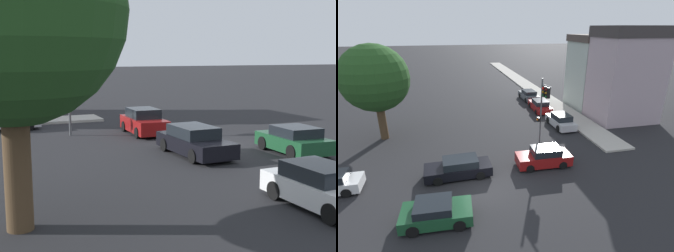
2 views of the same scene
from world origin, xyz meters
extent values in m
plane|color=black|center=(0.00, 0.00, 0.00)|extent=(300.00, 300.00, 0.00)
cube|color=#ADA89E|center=(12.45, 33.17, 0.09)|extent=(2.86, 60.00, 0.18)
cube|color=#B29EA8|center=(17.52, 10.79, 4.54)|extent=(6.67, 5.22, 9.09)
cube|color=#383333|center=(17.52, 10.79, 9.66)|extent=(6.93, 5.43, 1.14)
cube|color=#ADBCB2|center=(18.16, 16.24, 4.18)|extent=(7.95, 5.50, 8.37)
cube|color=#473D38|center=(18.16, 16.24, 8.79)|extent=(8.27, 5.72, 0.84)
cylinder|color=#4C3823|center=(-8.01, 10.78, 1.78)|extent=(0.72, 0.72, 3.56)
sphere|color=#234C1E|center=(-8.01, 10.78, 5.82)|extent=(6.02, 6.02, 6.02)
cylinder|color=#515456|center=(6.21, 6.52, 2.99)|extent=(0.14, 0.14, 5.99)
cylinder|color=#515456|center=(6.33, 5.77, 5.49)|extent=(0.33, 1.51, 0.10)
cube|color=black|center=(6.29, 6.02, 4.94)|extent=(0.34, 0.34, 0.90)
sphere|color=red|center=(6.10, 5.99, 5.24)|extent=(0.20, 0.20, 0.20)
sphere|color=#99660F|center=(6.10, 5.99, 4.94)|extent=(0.20, 0.20, 0.20)
sphere|color=#0F511E|center=(6.10, 5.99, 4.64)|extent=(0.20, 0.20, 0.20)
cube|color=black|center=(6.37, 5.52, 4.94)|extent=(0.34, 0.34, 0.90)
sphere|color=#590F0F|center=(6.18, 5.49, 5.24)|extent=(0.20, 0.20, 0.20)
sphere|color=#99660F|center=(6.18, 5.49, 4.94)|extent=(0.20, 0.20, 0.20)
sphere|color=#0F511E|center=(6.18, 5.49, 4.64)|extent=(0.20, 0.20, 0.20)
cube|color=black|center=(6.04, 6.49, 2.30)|extent=(0.27, 0.38, 0.35)
sphere|color=orange|center=(5.90, 6.47, 2.30)|extent=(0.18, 0.18, 0.18)
cube|color=maroon|center=(5.04, 2.39, 0.57)|extent=(4.19, 1.87, 0.79)
cube|color=black|center=(5.20, 2.38, 1.23)|extent=(2.20, 1.61, 0.54)
cylinder|color=black|center=(3.73, 1.59, 0.31)|extent=(0.63, 0.24, 0.63)
cylinder|color=black|center=(3.77, 3.25, 0.31)|extent=(0.63, 0.24, 0.63)
cylinder|color=black|center=(6.30, 1.53, 0.31)|extent=(0.63, 0.24, 0.63)
cylinder|color=black|center=(6.34, 3.19, 0.31)|extent=(0.63, 0.24, 0.63)
cube|color=black|center=(-1.46, 2.27, 0.52)|extent=(4.77, 2.06, 0.68)
cube|color=black|center=(-1.28, 2.27, 1.12)|extent=(2.51, 1.74, 0.52)
cylinder|color=black|center=(-2.88, 1.33, 0.32)|extent=(0.64, 0.25, 0.64)
cylinder|color=black|center=(-2.95, 3.09, 0.32)|extent=(0.64, 0.25, 0.64)
cylinder|color=black|center=(0.02, 1.44, 0.32)|extent=(0.64, 0.25, 0.64)
cylinder|color=black|center=(-0.05, 3.20, 0.32)|extent=(0.64, 0.25, 0.64)
cylinder|color=black|center=(-8.50, 1.29, 0.31)|extent=(0.62, 0.23, 0.61)
cylinder|color=black|center=(-8.53, 2.89, 0.31)|extent=(0.62, 0.23, 0.61)
cube|color=#194728|center=(-2.85, -2.29, 0.52)|extent=(3.89, 2.10, 0.67)
cube|color=black|center=(-3.00, -2.28, 1.07)|extent=(2.05, 1.79, 0.45)
cylinder|color=black|center=(-1.63, -1.42, 0.33)|extent=(0.67, 0.25, 0.66)
cylinder|color=black|center=(-1.71, -3.25, 0.33)|extent=(0.67, 0.25, 0.66)
cylinder|color=black|center=(-4.00, -1.32, 0.33)|extent=(0.67, 0.25, 0.66)
cylinder|color=black|center=(-4.07, -3.15, 0.33)|extent=(0.67, 0.25, 0.66)
cube|color=#B7B7BC|center=(9.78, 9.91, 0.55)|extent=(1.88, 4.30, 0.71)
cube|color=black|center=(9.79, 9.74, 1.20)|extent=(1.62, 2.25, 0.58)
cylinder|color=black|center=(8.92, 11.20, 0.36)|extent=(0.24, 0.72, 0.72)
cylinder|color=black|center=(10.58, 11.25, 0.36)|extent=(0.24, 0.72, 0.72)
cylinder|color=black|center=(8.98, 8.57, 0.36)|extent=(0.24, 0.72, 0.72)
cylinder|color=black|center=(10.65, 8.61, 0.36)|extent=(0.24, 0.72, 0.72)
cube|color=maroon|center=(9.60, 15.99, 0.52)|extent=(2.01, 4.71, 0.71)
cube|color=black|center=(9.59, 15.80, 1.16)|extent=(1.71, 2.48, 0.56)
cylinder|color=black|center=(8.79, 17.46, 0.30)|extent=(0.24, 0.61, 0.60)
cylinder|color=black|center=(10.52, 17.39, 0.30)|extent=(0.24, 0.61, 0.60)
cylinder|color=black|center=(8.68, 14.58, 0.30)|extent=(0.24, 0.61, 0.60)
cylinder|color=black|center=(10.41, 14.52, 0.30)|extent=(0.24, 0.61, 0.60)
cube|color=#4C5156|center=(9.78, 21.34, 0.58)|extent=(1.98, 4.58, 0.78)
cube|color=black|center=(9.78, 21.16, 1.21)|extent=(1.68, 2.41, 0.48)
cylinder|color=black|center=(8.87, 22.71, 0.35)|extent=(0.25, 0.70, 0.69)
cylinder|color=black|center=(10.58, 22.77, 0.35)|extent=(0.25, 0.70, 0.69)
cylinder|color=black|center=(8.98, 19.91, 0.35)|extent=(0.25, 0.70, 0.69)
cylinder|color=black|center=(10.68, 19.97, 0.35)|extent=(0.25, 0.70, 0.69)
camera|label=1|loc=(-20.63, 11.88, 4.68)|focal=50.00mm
camera|label=2|loc=(-1.77, -14.50, 10.10)|focal=28.00mm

